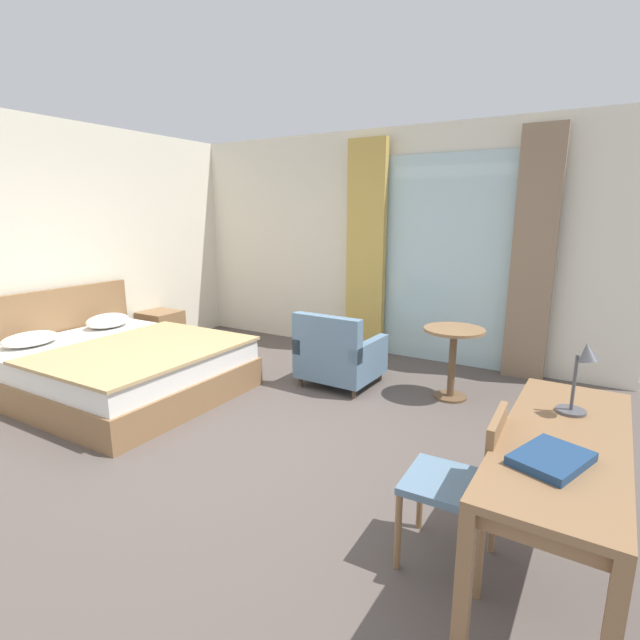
{
  "coord_description": "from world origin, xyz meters",
  "views": [
    {
      "loc": [
        2.46,
        -2.77,
        1.82
      ],
      "look_at": [
        0.5,
        0.54,
        0.94
      ],
      "focal_mm": 26.67,
      "sensor_mm": 36.0,
      "label": 1
    }
  ],
  "objects_px": {
    "closed_book": "(551,459)",
    "round_cafe_table": "(453,348)",
    "nightstand": "(161,330)",
    "armchair_by_window": "(338,356)",
    "writing_desk": "(562,454)",
    "desk_chair": "(465,479)",
    "desk_lamp": "(583,369)",
    "bed": "(117,366)"
  },
  "relations": [
    {
      "from": "nightstand",
      "to": "armchair_by_window",
      "type": "bearing_deg",
      "value": 0.05
    },
    {
      "from": "nightstand",
      "to": "desk_lamp",
      "type": "xyz_separation_m",
      "value": [
        5.01,
        -1.58,
        0.77
      ]
    },
    {
      "from": "nightstand",
      "to": "round_cafe_table",
      "type": "height_order",
      "value": "round_cafe_table"
    },
    {
      "from": "closed_book",
      "to": "round_cafe_table",
      "type": "bearing_deg",
      "value": 134.12
    },
    {
      "from": "writing_desk",
      "to": "closed_book",
      "type": "relative_size",
      "value": 4.7
    },
    {
      "from": "nightstand",
      "to": "round_cafe_table",
      "type": "relative_size",
      "value": 0.72
    },
    {
      "from": "desk_lamp",
      "to": "armchair_by_window",
      "type": "relative_size",
      "value": 0.51
    },
    {
      "from": "nightstand",
      "to": "writing_desk",
      "type": "height_order",
      "value": "writing_desk"
    },
    {
      "from": "bed",
      "to": "armchair_by_window",
      "type": "distance_m",
      "value": 2.29
    },
    {
      "from": "armchair_by_window",
      "to": "round_cafe_table",
      "type": "distance_m",
      "value": 1.19
    },
    {
      "from": "nightstand",
      "to": "desk_chair",
      "type": "xyz_separation_m",
      "value": [
        4.56,
        -2.02,
        0.24
      ]
    },
    {
      "from": "desk_lamp",
      "to": "closed_book",
      "type": "height_order",
      "value": "desk_lamp"
    },
    {
      "from": "armchair_by_window",
      "to": "round_cafe_table",
      "type": "bearing_deg",
      "value": 12.52
    },
    {
      "from": "nightstand",
      "to": "closed_book",
      "type": "relative_size",
      "value": 1.55
    },
    {
      "from": "nightstand",
      "to": "round_cafe_table",
      "type": "bearing_deg",
      "value": 3.79
    },
    {
      "from": "round_cafe_table",
      "to": "desk_chair",
      "type": "bearing_deg",
      "value": -73.15
    },
    {
      "from": "nightstand",
      "to": "writing_desk",
      "type": "distance_m",
      "value": 5.33
    },
    {
      "from": "desk_lamp",
      "to": "round_cafe_table",
      "type": "distance_m",
      "value": 2.22
    },
    {
      "from": "bed",
      "to": "desk_lamp",
      "type": "distance_m",
      "value": 4.22
    },
    {
      "from": "desk_chair",
      "to": "desk_lamp",
      "type": "height_order",
      "value": "desk_lamp"
    },
    {
      "from": "bed",
      "to": "closed_book",
      "type": "height_order",
      "value": "bed"
    },
    {
      "from": "bed",
      "to": "armchair_by_window",
      "type": "xyz_separation_m",
      "value": [
        1.86,
        1.33,
        0.04
      ]
    },
    {
      "from": "nightstand",
      "to": "desk_chair",
      "type": "height_order",
      "value": "desk_chair"
    },
    {
      "from": "desk_lamp",
      "to": "armchair_by_window",
      "type": "distance_m",
      "value": 2.87
    },
    {
      "from": "bed",
      "to": "round_cafe_table",
      "type": "height_order",
      "value": "bed"
    },
    {
      "from": "closed_book",
      "to": "armchair_by_window",
      "type": "distance_m",
      "value": 3.15
    },
    {
      "from": "bed",
      "to": "round_cafe_table",
      "type": "relative_size",
      "value": 3.13
    },
    {
      "from": "nightstand",
      "to": "closed_book",
      "type": "distance_m",
      "value": 5.43
    },
    {
      "from": "nightstand",
      "to": "round_cafe_table",
      "type": "distance_m",
      "value": 3.88
    },
    {
      "from": "desk_chair",
      "to": "armchair_by_window",
      "type": "relative_size",
      "value": 1.09
    },
    {
      "from": "writing_desk",
      "to": "round_cafe_table",
      "type": "relative_size",
      "value": 2.2
    },
    {
      "from": "desk_chair",
      "to": "round_cafe_table",
      "type": "bearing_deg",
      "value": 106.85
    },
    {
      "from": "desk_chair",
      "to": "round_cafe_table",
      "type": "xyz_separation_m",
      "value": [
        -0.69,
        2.28,
        0.02
      ]
    },
    {
      "from": "desk_lamp",
      "to": "closed_book",
      "type": "distance_m",
      "value": 0.65
    },
    {
      "from": "desk_lamp",
      "to": "closed_book",
      "type": "relative_size",
      "value": 1.23
    },
    {
      "from": "armchair_by_window",
      "to": "round_cafe_table",
      "type": "height_order",
      "value": "armchair_by_window"
    },
    {
      "from": "closed_book",
      "to": "round_cafe_table",
      "type": "relative_size",
      "value": 0.47
    },
    {
      "from": "writing_desk",
      "to": "desk_chair",
      "type": "bearing_deg",
      "value": -161.39
    },
    {
      "from": "armchair_by_window",
      "to": "bed",
      "type": "bearing_deg",
      "value": -144.49
    },
    {
      "from": "nightstand",
      "to": "writing_desk",
      "type": "xyz_separation_m",
      "value": [
        4.97,
        -1.88,
        0.43
      ]
    },
    {
      "from": "nightstand",
      "to": "armchair_by_window",
      "type": "xyz_separation_m",
      "value": [
        2.73,
        0.0,
        0.06
      ]
    },
    {
      "from": "armchair_by_window",
      "to": "nightstand",
      "type": "bearing_deg",
      "value": -179.95
    }
  ]
}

